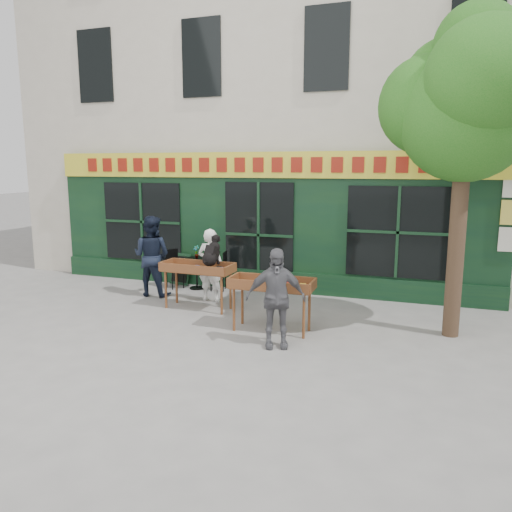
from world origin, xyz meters
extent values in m
plane|color=slate|center=(0.00, 0.00, 0.00)|extent=(80.00, 80.00, 0.00)
cube|color=beige|center=(0.00, 6.00, 5.00)|extent=(14.00, 7.00, 10.00)
cube|color=black|center=(0.00, 2.42, 1.60)|extent=(11.00, 0.16, 3.20)
cube|color=gold|center=(0.00, 2.30, 3.00)|extent=(11.00, 0.06, 0.60)
cube|color=maroon|center=(0.00, 2.26, 3.00)|extent=(9.60, 0.03, 0.34)
cube|color=black|center=(0.00, 2.32, 0.25)|extent=(11.00, 0.10, 0.50)
cube|color=black|center=(0.00, 2.32, 1.35)|extent=(1.70, 0.05, 2.50)
cube|color=black|center=(-3.20, 2.32, 1.55)|extent=(2.20, 0.05, 2.00)
cube|color=black|center=(3.20, 2.32, 1.55)|extent=(2.20, 0.05, 2.00)
cube|color=silver|center=(5.40, 2.30, 1.50)|extent=(0.42, 0.02, 0.50)
cube|color=#E5D14C|center=(5.40, 2.30, 2.05)|extent=(0.42, 0.02, 0.50)
cylinder|color=#382619|center=(4.30, 0.30, 1.80)|extent=(0.28, 0.28, 3.60)
sphere|color=#185B14|center=(4.30, 0.30, 3.80)|extent=(2.20, 2.20, 2.20)
sphere|color=#185B14|center=(5.00, 0.60, 4.10)|extent=(1.80, 1.80, 1.80)
sphere|color=#185B14|center=(3.70, 0.50, 4.00)|extent=(1.70, 1.70, 1.70)
sphere|color=#185B14|center=(4.50, -0.30, 4.30)|extent=(1.80, 1.80, 1.80)
sphere|color=#185B14|center=(4.00, 0.90, 4.40)|extent=(1.60, 1.60, 1.60)
sphere|color=#185B14|center=(4.40, 0.40, 4.90)|extent=(1.40, 1.40, 1.40)
cylinder|color=brown|center=(-1.34, 0.17, 0.40)|extent=(0.05, 0.05, 0.80)
cylinder|color=brown|center=(-0.04, 0.12, 0.40)|extent=(0.05, 0.05, 0.80)
cylinder|color=brown|center=(-1.33, 0.61, 0.40)|extent=(0.05, 0.05, 0.80)
cylinder|color=brown|center=(-0.03, 0.56, 0.40)|extent=(0.05, 0.05, 0.80)
cube|color=brown|center=(-0.69, 0.36, 0.82)|extent=(1.52, 0.64, 0.05)
cube|color=brown|center=(-0.70, 0.07, 0.90)|extent=(1.50, 0.10, 0.18)
cube|color=brown|center=(-0.67, 0.65, 0.90)|extent=(1.50, 0.10, 0.18)
cube|color=brown|center=(-0.69, 0.36, 0.88)|extent=(1.31, 0.45, 0.06)
imported|color=white|center=(-0.69, 1.01, 0.81)|extent=(0.61, 0.41, 1.63)
cylinder|color=brown|center=(0.57, -0.74, 0.40)|extent=(0.05, 0.05, 0.80)
cylinder|color=brown|center=(1.87, -0.73, 0.40)|extent=(0.05, 0.05, 0.80)
cylinder|color=brown|center=(0.56, -0.30, 0.40)|extent=(0.05, 0.05, 0.80)
cylinder|color=brown|center=(1.86, -0.29, 0.40)|extent=(0.05, 0.05, 0.80)
cube|color=brown|center=(1.21, -0.51, 0.82)|extent=(1.51, 0.60, 0.05)
cube|color=brown|center=(1.22, -0.80, 0.90)|extent=(1.50, 0.06, 0.18)
cube|color=brown|center=(1.21, -0.22, 0.90)|extent=(1.50, 0.06, 0.18)
cube|color=brown|center=(1.21, -0.51, 0.88)|extent=(1.30, 0.41, 0.06)
imported|color=#525156|center=(1.51, -1.26, 0.84)|extent=(1.06, 0.73, 1.67)
cylinder|color=black|center=(-1.47, 1.91, 0.02)|extent=(0.36, 0.36, 0.03)
cylinder|color=black|center=(-1.47, 1.91, 0.38)|extent=(0.04, 0.04, 0.72)
cylinder|color=black|center=(-1.47, 1.91, 0.75)|extent=(0.60, 0.60, 0.03)
cube|color=black|center=(-2.02, 1.81, 0.45)|extent=(0.50, 0.50, 0.03)
cube|color=black|center=(-2.16, 1.91, 0.70)|extent=(0.23, 0.32, 0.50)
cylinder|color=black|center=(-1.98, 1.61, 0.22)|extent=(0.02, 0.02, 0.44)
cylinder|color=black|center=(-1.81, 1.86, 0.22)|extent=(0.02, 0.02, 0.44)
cylinder|color=black|center=(-2.22, 1.77, 0.22)|extent=(0.02, 0.02, 0.44)
cylinder|color=black|center=(-2.06, 2.02, 0.22)|extent=(0.02, 0.02, 0.44)
cube|color=black|center=(-0.92, 1.96, 0.45)|extent=(0.42, 0.42, 0.03)
cube|color=black|center=(-0.75, 2.00, 0.70)|extent=(0.10, 0.36, 0.50)
cylinder|color=black|center=(-1.09, 2.08, 0.22)|extent=(0.02, 0.02, 0.44)
cylinder|color=black|center=(-1.03, 1.79, 0.22)|extent=(0.02, 0.02, 0.44)
cylinder|color=black|center=(-0.80, 2.14, 0.22)|extent=(0.02, 0.02, 0.44)
cylinder|color=black|center=(-0.74, 1.85, 0.22)|extent=(0.02, 0.02, 0.44)
imported|color=gray|center=(-1.47, 1.91, 0.92)|extent=(0.20, 0.16, 0.32)
imported|color=black|center=(-2.17, 1.01, 0.93)|extent=(0.92, 0.72, 1.86)
cube|color=black|center=(-2.07, 2.20, 0.40)|extent=(0.58, 0.28, 0.79)
cube|color=black|center=(-2.07, 2.18, 0.40)|extent=(0.48, 0.25, 0.65)
camera|label=1|loc=(3.82, -8.87, 2.98)|focal=35.00mm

